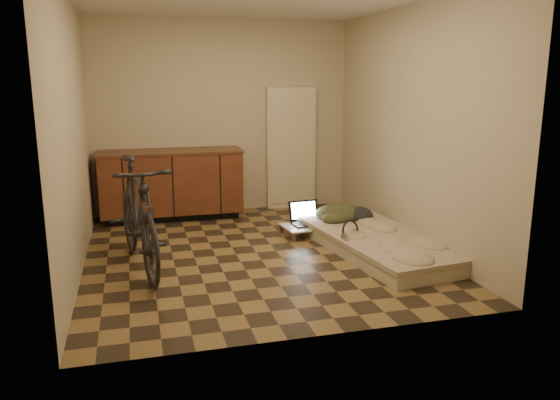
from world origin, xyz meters
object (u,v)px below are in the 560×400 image
object	(u,v)px
bicycle	(138,210)
futon	(380,243)
lap_desk	(312,226)
laptop	(307,219)

from	to	relation	value
bicycle	futon	bearing A→B (deg)	-10.83
lap_desk	laptop	size ratio (longest dim) A/B	1.87
bicycle	futon	xyz separation A→B (m)	(2.50, -0.09, -0.51)
bicycle	futon	distance (m)	2.55
futon	lap_desk	world-z (taller)	futon
bicycle	laptop	bearing A→B (deg)	13.49
futon	laptop	xyz separation A→B (m)	(-0.54, 0.89, 0.08)
bicycle	lap_desk	distance (m)	2.19
laptop	lap_desk	bearing A→B (deg)	-66.99
futon	laptop	size ratio (longest dim) A/B	5.55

